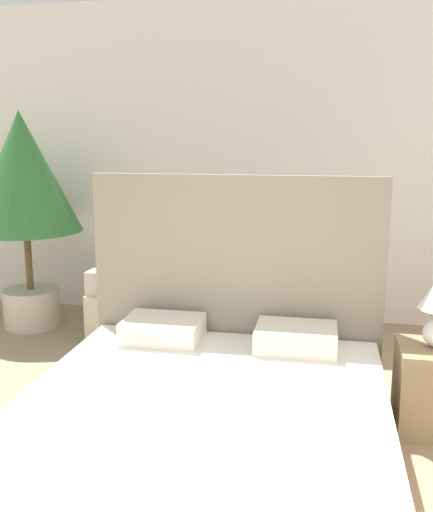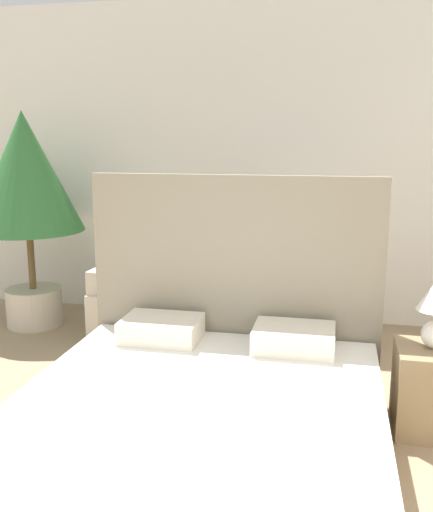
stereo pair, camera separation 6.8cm
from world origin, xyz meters
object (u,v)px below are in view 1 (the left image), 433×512
(armchair_near_window_right, at_px, (268,312))
(potted_palm, at_px, (23,183))
(bed, at_px, (205,420))
(armchair_near_window_left, at_px, (139,305))

(armchair_near_window_right, xyz_separation_m, potted_palm, (-2.16, 0.07, 1.02))
(bed, xyz_separation_m, armchair_near_window_left, (-0.99, 1.87, 0.00))
(armchair_near_window_right, height_order, potted_palm, potted_palm)
(armchair_near_window_left, relative_size, armchair_near_window_right, 1.00)
(bed, distance_m, armchair_near_window_right, 1.87)
(armchair_near_window_right, distance_m, potted_palm, 2.39)
(bed, distance_m, potted_palm, 2.99)
(potted_palm, bearing_deg, bed, -43.61)
(armchair_near_window_right, bearing_deg, armchair_near_window_left, 175.48)
(potted_palm, bearing_deg, armchair_near_window_right, -1.73)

